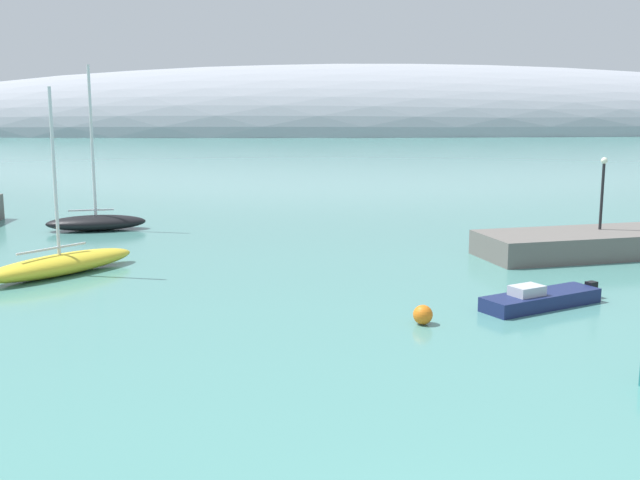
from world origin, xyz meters
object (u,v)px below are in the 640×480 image
Objects in this scene: sailboat_black_mid_mooring at (96,221)px; mooring_buoy_orange at (423,315)px; harbor_lamp_post at (603,185)px; motorboat_navy_outer at (541,299)px; sailboat_yellow_outer_mooring at (60,264)px.

sailboat_black_mid_mooring is 28.62m from mooring_buoy_orange.
harbor_lamp_post reaches higher than mooring_buoy_orange.
sailboat_black_mid_mooring is 30.59m from motorboat_navy_outer.
motorboat_navy_outer is 5.76m from mooring_buoy_orange.
sailboat_black_mid_mooring reaches higher than sailboat_yellow_outer_mooring.
sailboat_yellow_outer_mooring reaches higher than harbor_lamp_post.
sailboat_yellow_outer_mooring reaches higher than motorboat_navy_outer.
sailboat_black_mid_mooring reaches higher than mooring_buoy_orange.
motorboat_navy_outer is 1.43× the size of harbor_lamp_post.
mooring_buoy_orange is 18.56m from harbor_lamp_post.
harbor_lamp_post is at bearing -149.48° from motorboat_navy_outer.
sailboat_black_mid_mooring is at bearing -68.76° from motorboat_navy_outer.
sailboat_yellow_outer_mooring is at bearing -45.17° from motorboat_navy_outer.
harbor_lamp_post is at bearing -27.61° from sailboat_black_mid_mooring.
mooring_buoy_orange is (17.14, -22.91, -0.24)m from sailboat_black_mid_mooring.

